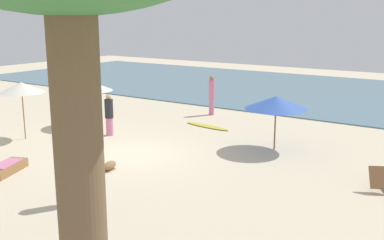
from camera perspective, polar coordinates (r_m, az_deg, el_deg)
name	(u,v)px	position (r m, az deg, el deg)	size (l,w,h in m)	color
ground_plane	(128,155)	(16.63, -7.87, -4.23)	(60.00, 60.00, 0.00)	beige
ocean_water	(304,91)	(31.07, 13.56, 3.51)	(48.00, 16.00, 0.06)	slate
umbrella_0	(21,88)	(19.32, -20.20, 3.76)	(1.78, 1.78, 2.28)	olive
umbrella_2	(276,103)	(16.93, 10.27, 2.12)	(2.24, 2.24, 1.99)	brown
umbrella_4	(90,86)	(20.85, -12.45, 4.09)	(2.00, 2.00, 2.00)	brown
lounger_3	(4,168)	(15.69, -22.07, -5.43)	(1.15, 1.74, 0.74)	olive
person_0	(73,171)	(12.37, -14.40, -6.10)	(0.53, 0.53, 1.81)	#D17299
person_1	(212,94)	(22.86, 2.43, 3.16)	(0.42, 0.42, 1.96)	#D17299
person_2	(109,115)	(19.20, -10.14, 0.62)	(0.47, 0.47, 1.70)	#D17299
dog	(109,166)	(15.00, -10.20, -5.54)	(0.36, 0.68, 0.32)	olive
surfboard	(207,126)	(20.52, 1.89, -0.76)	(2.43, 0.75, 0.07)	gold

